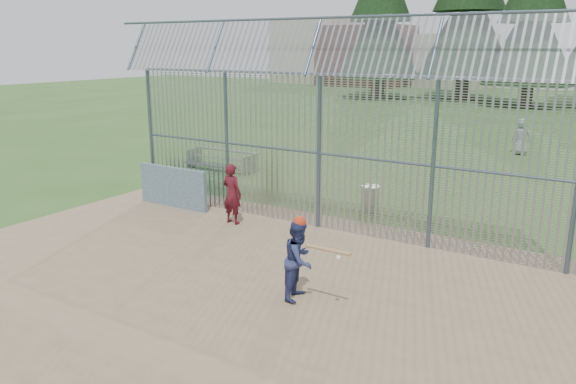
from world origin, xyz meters
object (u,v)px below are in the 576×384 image
Objects in this scene: trash_can at (370,198)px; bleacher at (221,159)px; dugout_wall at (173,187)px; onlooker at (232,194)px; batter at (299,260)px.

trash_can reaches higher than bleacher.
dugout_wall is 5.83m from trash_can.
dugout_wall is 2.53m from onlooker.
bleacher is at bearing 163.27° from trash_can.
onlooker is at bearing 43.39° from batter.
onlooker is (-3.92, 3.03, 0.06)m from batter.
batter is 1.86× the size of trash_can.
onlooker is 4.11m from trash_can.
dugout_wall is at bearing -4.51° from onlooker.
dugout_wall is 3.05× the size of trash_can.
bleacher is at bearing 113.14° from dugout_wall.
dugout_wall is 0.83× the size of bleacher.
onlooker is 7.01m from bleacher.
batter is at bearing -78.35° from trash_can.
batter reaches higher than trash_can.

